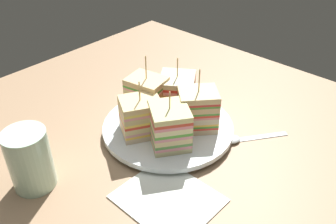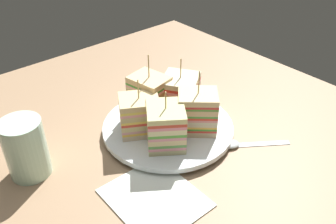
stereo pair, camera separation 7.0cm
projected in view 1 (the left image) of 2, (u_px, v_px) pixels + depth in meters
The scene contains 11 objects.
ground_plane at pixel (168, 135), 73.07cm from camera, with size 91.19×84.37×1.80cm, color #9C7A5A.
plate at pixel (168, 128), 71.95cm from camera, with size 25.56×25.56×1.79cm.
sandwich_wedge_0 at pixel (177, 94), 73.72cm from camera, with size 9.69×9.82×11.79cm.
sandwich_wedge_1 at pixel (147, 97), 72.31cm from camera, with size 8.25×7.06×12.99cm.
sandwich_wedge_2 at pixel (141, 117), 67.46cm from camera, with size 8.80×9.27×11.10cm.
sandwich_wedge_3 at pixel (170, 126), 64.83cm from camera, with size 9.73×9.58×10.91cm.
sandwich_wedge_4 at pixel (197, 109), 68.88cm from camera, with size 9.28×9.37×12.48cm.
chip_pile at pixel (163, 116), 72.37cm from camera, with size 7.04×6.45×2.00cm.
spoon at pixel (238, 139), 70.15cm from camera, with size 9.43×12.07×1.00cm.
napkin at pixel (168, 198), 57.95cm from camera, with size 14.99×12.89×0.50cm, color white.
drinking_glass at pixel (31, 163), 58.44cm from camera, with size 6.91×6.91×10.51cm.
Camera 1 is at (-38.72, 42.72, 44.24)cm, focal length 39.10 mm.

